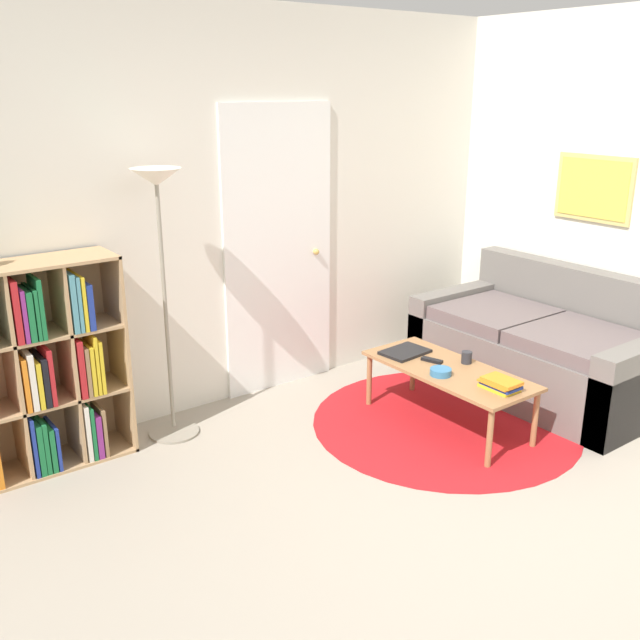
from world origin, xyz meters
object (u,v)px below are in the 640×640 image
bookshelf (33,370)px  cup (467,357)px  laptop (405,352)px  floor_lamp (160,226)px  couch (545,350)px  coffee_table (448,374)px  bowl (441,372)px

bookshelf → cup: bookshelf is taller
laptop → bookshelf: bearing=163.6°
cup → laptop: bearing=118.2°
floor_lamp → cup: 2.08m
couch → floor_lamp: bearing=159.0°
laptop → floor_lamp: bearing=158.1°
bookshelf → coffee_table: bearing=-24.2°
couch → cup: (-0.83, -0.00, 0.13)m
couch → laptop: couch is taller
bookshelf → cup: size_ratio=15.31×
floor_lamp → coffee_table: 2.00m
couch → coffee_table: size_ratio=1.50×
couch → bowl: bearing=-177.8°
couch → laptop: (-1.02, 0.37, 0.10)m
coffee_table → floor_lamp: bearing=147.5°
coffee_table → laptop: laptop is taller
laptop → bowl: (-0.08, -0.41, 0.01)m
coffee_table → cup: size_ratio=14.47×
coffee_table → bowl: (-0.12, -0.05, 0.06)m
coffee_table → laptop: (-0.04, 0.36, 0.05)m
floor_lamp → couch: size_ratio=0.97×
bookshelf → floor_lamp: floor_lamp is taller
floor_lamp → laptop: bearing=-21.9°
floor_lamp → coffee_table: bearing=-32.5°
bookshelf → cup: (2.40, -1.01, -0.17)m
bookshelf → bowl: size_ratio=9.03×
bookshelf → coffee_table: (2.25, -1.01, -0.25)m
couch → laptop: bearing=160.3°
bookshelf → coffee_table: size_ratio=1.06×
couch → bowl: couch is taller
coffee_table → cup: 0.17m
floor_lamp → bowl: bearing=-36.0°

